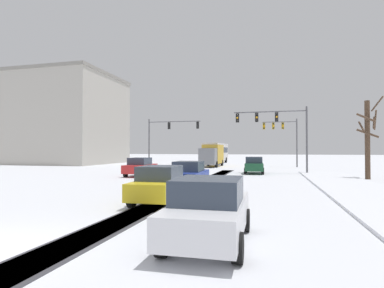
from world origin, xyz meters
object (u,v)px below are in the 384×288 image
object	(u,v)px
traffic_signal_far_right	(283,132)
car_red_second	(140,167)
car_dark_green_lead	(254,165)
box_truck_delivery	(212,155)
bare_tree_sidewalk_mid	(368,137)
traffic_signal_near_right	(276,124)
car_white_fifth	(209,210)
office_building_far_left_block	(43,120)
car_yellow_cab_fourth	(161,184)
car_blue_third	(189,175)
traffic_signal_far_left	(167,132)
bus_oncoming	(216,152)

from	to	relation	value
traffic_signal_far_right	car_red_second	bearing A→B (deg)	-124.76
car_dark_green_lead	box_truck_delivery	world-z (taller)	box_truck_delivery
bare_tree_sidewalk_mid	car_dark_green_lead	bearing A→B (deg)	157.03
traffic_signal_near_right	traffic_signal_far_right	xyz separation A→B (m)	(1.04, 11.93, -0.08)
traffic_signal_near_right	car_dark_green_lead	distance (m)	4.61
car_white_fifth	office_building_far_left_block	distance (m)	53.50
car_yellow_cab_fourth	bare_tree_sidewalk_mid	xyz separation A→B (m)	(11.99, 14.31, 2.53)
traffic_signal_far_right	car_white_fifth	bearing A→B (deg)	-94.80
car_blue_third	car_dark_green_lead	bearing A→B (deg)	75.95
car_blue_third	car_white_fifth	size ratio (longest dim) A/B	1.00
car_white_fifth	box_truck_delivery	distance (m)	35.14
traffic_signal_near_right	car_blue_third	distance (m)	15.04
office_building_far_left_block	bare_tree_sidewalk_mid	bearing A→B (deg)	-22.20
traffic_signal_far_left	traffic_signal_near_right	bearing A→B (deg)	-29.54
car_white_fifth	box_truck_delivery	size ratio (longest dim) A/B	0.56
car_white_fifth	car_blue_third	bearing A→B (deg)	107.54
traffic_signal_far_right	bare_tree_sidewalk_mid	distance (m)	17.61
box_truck_delivery	car_yellow_cab_fourth	bearing A→B (deg)	-83.58
traffic_signal_far_left	car_blue_third	world-z (taller)	traffic_signal_far_left
traffic_signal_far_right	bus_oncoming	bearing A→B (deg)	141.99
box_truck_delivery	office_building_far_left_block	distance (m)	31.28
car_white_fifth	traffic_signal_far_left	bearing A→B (deg)	110.83
car_white_fifth	office_building_far_left_block	world-z (taller)	office_building_far_left_block
car_red_second	car_yellow_cab_fourth	size ratio (longest dim) A/B	0.99
car_yellow_cab_fourth	traffic_signal_far_left	bearing A→B (deg)	108.55
traffic_signal_near_right	traffic_signal_far_right	size ratio (longest dim) A/B	1.09
car_white_fifth	bus_oncoming	world-z (taller)	bus_oncoming
car_dark_green_lead	car_red_second	world-z (taller)	same
traffic_signal_near_right	box_truck_delivery	xyz separation A→B (m)	(-8.44, 10.53, -3.19)
car_dark_green_lead	box_truck_delivery	bearing A→B (deg)	119.07
box_truck_delivery	bare_tree_sidewalk_mid	xyz separation A→B (m)	(15.31, -15.16, 1.71)
car_blue_third	bus_oncoming	world-z (taller)	bus_oncoming
car_yellow_cab_fourth	office_building_far_left_block	bearing A→B (deg)	135.71
car_blue_third	box_truck_delivery	size ratio (longest dim) A/B	0.56
traffic_signal_near_right	traffic_signal_far_left	distance (m)	16.28
car_yellow_cab_fourth	car_dark_green_lead	bearing A→B (deg)	80.63
car_white_fifth	bare_tree_sidewalk_mid	xyz separation A→B (m)	(8.85, 19.38, 2.53)
car_blue_third	car_yellow_cab_fourth	size ratio (longest dim) A/B	0.99
office_building_far_left_block	car_dark_green_lead	bearing A→B (deg)	-22.01
bus_oncoming	office_building_far_left_block	world-z (taller)	office_building_far_left_block
traffic_signal_far_right	car_blue_third	size ratio (longest dim) A/B	1.58
car_red_second	office_building_far_left_block	distance (m)	34.74
car_yellow_cab_fourth	bare_tree_sidewalk_mid	distance (m)	18.84
bus_oncoming	box_truck_delivery	xyz separation A→B (m)	(1.16, -9.71, -0.36)
traffic_signal_far_right	office_building_far_left_block	size ratio (longest dim) A/B	0.25
box_truck_delivery	bare_tree_sidewalk_mid	distance (m)	21.61
car_red_second	bare_tree_sidewalk_mid	xyz separation A→B (m)	(18.52, 1.72, 2.53)
traffic_signal_far_left	car_white_fifth	distance (m)	34.49
box_truck_delivery	bare_tree_sidewalk_mid	world-z (taller)	bare_tree_sidewalk_mid
car_blue_third	bare_tree_sidewalk_mid	xyz separation A→B (m)	(12.17, 8.87, 2.53)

